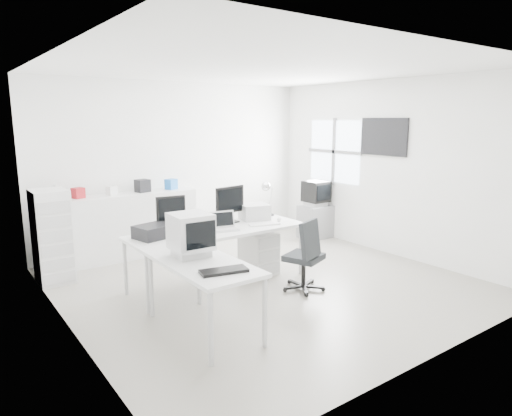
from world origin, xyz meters
TOP-DOWN VIEW (x-y plane):
  - floor at (0.00, 0.00)m, footprint 5.00×5.00m
  - ceiling at (0.00, 0.00)m, footprint 5.00×5.00m
  - back_wall at (0.00, 2.50)m, footprint 5.00×0.02m
  - left_wall at (-2.50, 0.00)m, footprint 0.02×5.00m
  - right_wall at (2.50, 0.00)m, footprint 0.02×5.00m
  - window at (2.48, 1.20)m, footprint 0.02×1.20m
  - wall_picture at (2.47, 0.10)m, footprint 0.04×0.90m
  - main_desk at (-0.52, 0.34)m, footprint 2.40×0.80m
  - side_desk at (-1.37, -0.76)m, footprint 0.70×1.40m
  - drawer_pedestal at (0.18, 0.39)m, footprint 0.40×0.50m
  - inkjet_printer at (-1.37, 0.44)m, footprint 0.51×0.44m
  - lcd_monitor_small at (-1.07, 0.59)m, footprint 0.41×0.27m
  - lcd_monitor_large at (-0.17, 0.59)m, footprint 0.51×0.27m
  - laptop at (-0.47, 0.24)m, footprint 0.36×0.36m
  - white_keyboard at (0.13, 0.19)m, footprint 0.46×0.24m
  - white_mouse at (0.43, 0.24)m, footprint 0.06×0.06m
  - laser_printer at (0.23, 0.56)m, footprint 0.46×0.42m
  - desk_lamp at (0.58, 0.64)m, footprint 0.19×0.19m
  - crt_monitor at (-1.37, -0.51)m, footprint 0.46×0.46m
  - black_keyboard at (-1.37, -1.16)m, footprint 0.48×0.28m
  - office_chair at (0.25, -0.50)m, footprint 0.72×0.72m
  - tv_cabinet at (2.22, 1.37)m, footprint 0.55×0.45m
  - crt_tv at (2.22, 1.37)m, footprint 0.50×0.48m
  - sideboard at (-0.97, 2.24)m, footprint 2.06×0.51m
  - clutter_box_a at (-1.77, 2.24)m, footprint 0.19×0.18m
  - clutter_box_b at (-1.27, 2.24)m, footprint 0.17×0.15m
  - clutter_box_c at (-0.77, 2.24)m, footprint 0.23×0.22m
  - clutter_box_d at (-0.27, 2.24)m, footprint 0.21×0.20m
  - clutter_bottle at (-2.07, 2.28)m, footprint 0.07×0.07m
  - filing_cabinet at (-2.28, 1.73)m, footprint 0.44×0.53m

SIDE VIEW (x-z plane):
  - floor at x=0.00m, z-range -0.01..0.01m
  - drawer_pedestal at x=0.18m, z-range 0.00..0.60m
  - tv_cabinet at x=2.22m, z-range 0.00..0.60m
  - main_desk at x=-0.52m, z-range 0.00..0.75m
  - side_desk at x=-1.37m, z-range 0.00..0.75m
  - office_chair at x=0.25m, z-range 0.00..0.97m
  - sideboard at x=-0.97m, z-range 0.00..1.03m
  - filing_cabinet at x=-2.28m, z-range 0.00..1.26m
  - white_keyboard at x=0.13m, z-range 0.75..0.77m
  - black_keyboard at x=-1.37m, z-range 0.75..0.78m
  - white_mouse at x=0.43m, z-range 0.75..0.81m
  - crt_tv at x=2.22m, z-range 0.60..1.05m
  - inkjet_printer at x=-1.37m, z-range 0.75..0.91m
  - laptop at x=-0.47m, z-range 0.75..0.95m
  - laser_printer at x=0.23m, z-range 0.75..0.97m
  - lcd_monitor_small at x=-1.07m, z-range 0.75..1.23m
  - desk_lamp at x=0.58m, z-range 0.75..1.24m
  - crt_monitor at x=-1.37m, z-range 0.75..1.26m
  - lcd_monitor_large at x=-0.17m, z-range 0.75..1.26m
  - clutter_box_b at x=-1.27m, z-range 1.03..1.17m
  - clutter_box_a at x=-1.77m, z-range 1.03..1.18m
  - clutter_box_d at x=-0.27m, z-range 1.03..1.20m
  - clutter_box_c at x=-0.77m, z-range 1.03..1.23m
  - clutter_bottle at x=-2.07m, z-range 1.03..1.25m
  - back_wall at x=0.00m, z-range 0.00..2.80m
  - left_wall at x=-2.50m, z-range 0.00..2.80m
  - right_wall at x=2.50m, z-range 0.00..2.80m
  - window at x=2.48m, z-range 1.05..2.15m
  - wall_picture at x=2.47m, z-range 1.60..2.20m
  - ceiling at x=0.00m, z-range 2.79..2.80m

